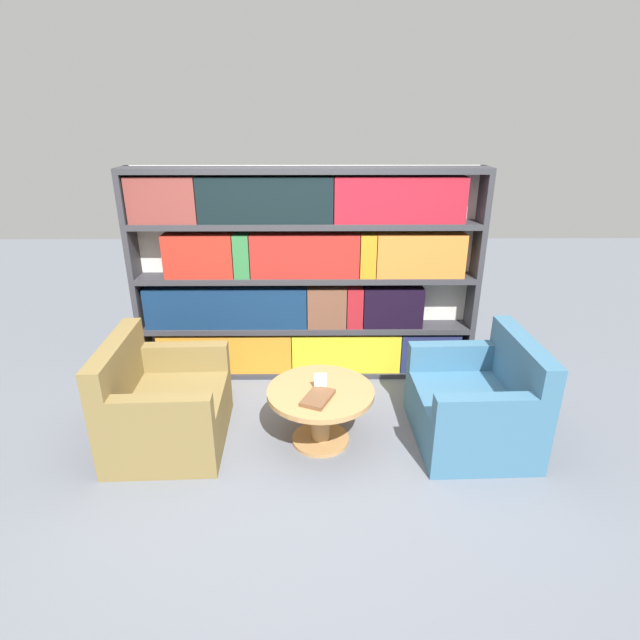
{
  "coord_description": "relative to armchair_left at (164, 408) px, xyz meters",
  "views": [
    {
      "loc": [
        0.09,
        -3.03,
        2.34
      ],
      "look_at": [
        0.12,
        0.68,
        0.82
      ],
      "focal_mm": 28.0,
      "sensor_mm": 36.0,
      "label": 1
    }
  ],
  "objects": [
    {
      "name": "table_sign",
      "position": [
        1.19,
        -0.02,
        0.22
      ],
      "size": [
        0.09,
        0.06,
        0.14
      ],
      "color": "black",
      "rests_on": "coffee_table"
    },
    {
      "name": "coffee_table",
      "position": [
        1.19,
        -0.02,
        0.04
      ],
      "size": [
        0.8,
        0.8,
        0.45
      ],
      "color": "#AD7F4C",
      "rests_on": "ground_plane"
    },
    {
      "name": "stray_book",
      "position": [
        1.17,
        -0.16,
        0.18
      ],
      "size": [
        0.27,
        0.32,
        0.03
      ],
      "color": "brown",
      "rests_on": "coffee_table"
    },
    {
      "name": "bookshelf",
      "position": [
        1.04,
        1.1,
        0.67
      ],
      "size": [
        3.12,
        0.3,
        1.94
      ],
      "color": "silver",
      "rests_on": "ground_plane"
    },
    {
      "name": "armchair_left",
      "position": [
        0.0,
        0.0,
        0.0
      ],
      "size": [
        0.85,
        0.97,
        0.84
      ],
      "rotation": [
        0.0,
        0.0,
        1.61
      ],
      "color": "olive",
      "rests_on": "ground_plane"
    },
    {
      "name": "ground_plane",
      "position": [
        1.07,
        -0.22,
        -0.29
      ],
      "size": [
        14.0,
        14.0,
        0.0
      ],
      "primitive_type": "plane",
      "color": "slate"
    },
    {
      "name": "armchair_right",
      "position": [
        2.38,
        0.0,
        0.0
      ],
      "size": [
        0.84,
        0.97,
        0.84
      ],
      "rotation": [
        0.0,
        0.0,
        -1.54
      ],
      "color": "#386684",
      "rests_on": "ground_plane"
    }
  ]
}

